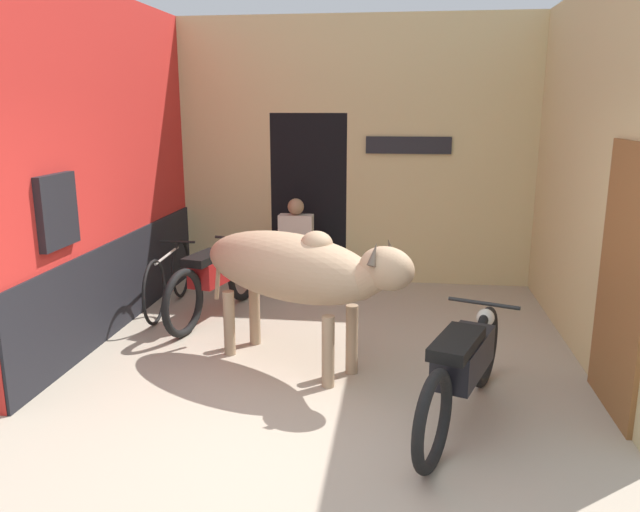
{
  "coord_description": "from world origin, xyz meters",
  "views": [
    {
      "loc": [
        0.64,
        -4.06,
        2.35
      ],
      "look_at": [
        -0.15,
        1.9,
        0.9
      ],
      "focal_mm": 35.0,
      "sensor_mm": 36.0,
      "label": 1
    }
  ],
  "objects_px": {
    "plastic_stool": "(272,269)",
    "cow": "(296,269)",
    "motorcycle_near": "(463,365)",
    "bicycle": "(169,279)",
    "shopkeeper_seated": "(296,243)",
    "motorcycle_far": "(216,277)"
  },
  "relations": [
    {
      "from": "motorcycle_far",
      "to": "shopkeeper_seated",
      "type": "relative_size",
      "value": 1.69
    },
    {
      "from": "shopkeeper_seated",
      "to": "motorcycle_near",
      "type": "bearing_deg",
      "value": -60.7
    },
    {
      "from": "cow",
      "to": "shopkeeper_seated",
      "type": "bearing_deg",
      "value": 99.79
    },
    {
      "from": "cow",
      "to": "shopkeeper_seated",
      "type": "xyz_separation_m",
      "value": [
        -0.41,
        2.38,
        -0.3
      ]
    },
    {
      "from": "plastic_stool",
      "to": "shopkeeper_seated",
      "type": "bearing_deg",
      "value": -21.67
    },
    {
      "from": "motorcycle_near",
      "to": "plastic_stool",
      "type": "bearing_deg",
      "value": 122.57
    },
    {
      "from": "plastic_stool",
      "to": "motorcycle_far",
      "type": "bearing_deg",
      "value": -107.04
    },
    {
      "from": "motorcycle_far",
      "to": "bicycle",
      "type": "xyz_separation_m",
      "value": [
        -0.63,
        0.19,
        -0.1
      ]
    },
    {
      "from": "shopkeeper_seated",
      "to": "plastic_stool",
      "type": "bearing_deg",
      "value": 158.33
    },
    {
      "from": "motorcycle_near",
      "to": "motorcycle_far",
      "type": "bearing_deg",
      "value": 140.18
    },
    {
      "from": "motorcycle_near",
      "to": "cow",
      "type": "bearing_deg",
      "value": 148.27
    },
    {
      "from": "motorcycle_near",
      "to": "bicycle",
      "type": "xyz_separation_m",
      "value": [
        -3.18,
        2.32,
        -0.09
      ]
    },
    {
      "from": "cow",
      "to": "bicycle",
      "type": "xyz_separation_m",
      "value": [
        -1.77,
        1.44,
        -0.56
      ]
    },
    {
      "from": "plastic_stool",
      "to": "cow",
      "type": "bearing_deg",
      "value": -73.42
    },
    {
      "from": "cow",
      "to": "plastic_stool",
      "type": "relative_size",
      "value": 4.7
    },
    {
      "from": "cow",
      "to": "shopkeeper_seated",
      "type": "height_order",
      "value": "cow"
    },
    {
      "from": "bicycle",
      "to": "motorcycle_near",
      "type": "bearing_deg",
      "value": -36.05
    },
    {
      "from": "cow",
      "to": "motorcycle_far",
      "type": "xyz_separation_m",
      "value": [
        -1.14,
        1.25,
        -0.46
      ]
    },
    {
      "from": "cow",
      "to": "bicycle",
      "type": "distance_m",
      "value": 2.35
    },
    {
      "from": "shopkeeper_seated",
      "to": "plastic_stool",
      "type": "height_order",
      "value": "shopkeeper_seated"
    },
    {
      "from": "motorcycle_near",
      "to": "bicycle",
      "type": "distance_m",
      "value": 3.94
    },
    {
      "from": "motorcycle_near",
      "to": "motorcycle_far",
      "type": "distance_m",
      "value": 3.33
    }
  ]
}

